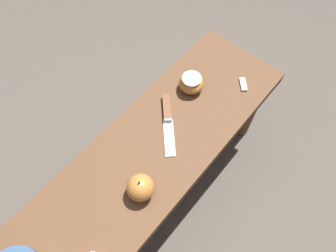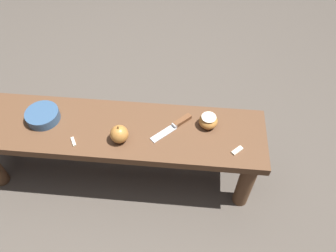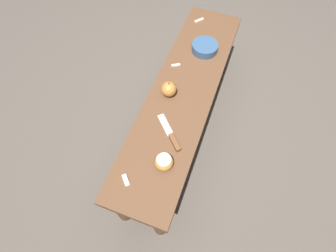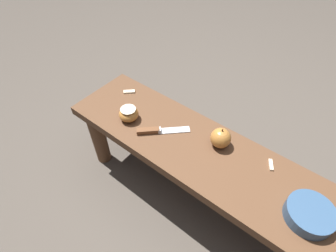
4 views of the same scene
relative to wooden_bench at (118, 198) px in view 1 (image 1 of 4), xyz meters
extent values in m
plane|color=#4C443D|center=(0.00, 0.00, -0.31)|extent=(8.00, 8.00, 0.00)
cube|color=brown|center=(0.00, 0.00, 0.06)|extent=(1.37, 0.33, 0.04)
cylinder|color=brown|center=(-0.62, -0.10, -0.14)|extent=(0.07, 0.07, 0.35)
cylinder|color=brown|center=(-0.62, 0.10, -0.14)|extent=(0.07, 0.07, 0.35)
cube|color=#B7BABF|center=(-0.23, 0.01, 0.08)|extent=(0.11, 0.11, 0.00)
cube|color=#B7BABF|center=(-0.27, -0.03, 0.09)|extent=(0.03, 0.03, 0.02)
cube|color=brown|center=(-0.31, -0.06, 0.09)|extent=(0.08, 0.08, 0.02)
sphere|color=#B27233|center=(-0.05, 0.06, 0.12)|extent=(0.08, 0.08, 0.08)
cylinder|color=#4C3319|center=(-0.05, 0.06, 0.16)|extent=(0.01, 0.01, 0.01)
ellipsoid|color=#B27233|center=(-0.42, -0.05, 0.11)|extent=(0.08, 0.08, 0.06)
cylinder|color=beige|center=(-0.42, -0.05, 0.13)|extent=(0.06, 0.06, 0.00)
cube|color=beige|center=(-0.55, 0.08, 0.08)|extent=(0.05, 0.05, 0.01)
camera|label=1|loc=(0.12, 0.30, 1.00)|focal=35.00mm
camera|label=2|loc=(-0.33, 0.89, 1.22)|focal=35.00mm
camera|label=3|loc=(-0.83, -0.22, 1.17)|focal=28.00mm
camera|label=4|loc=(0.20, -0.57, 0.87)|focal=28.00mm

